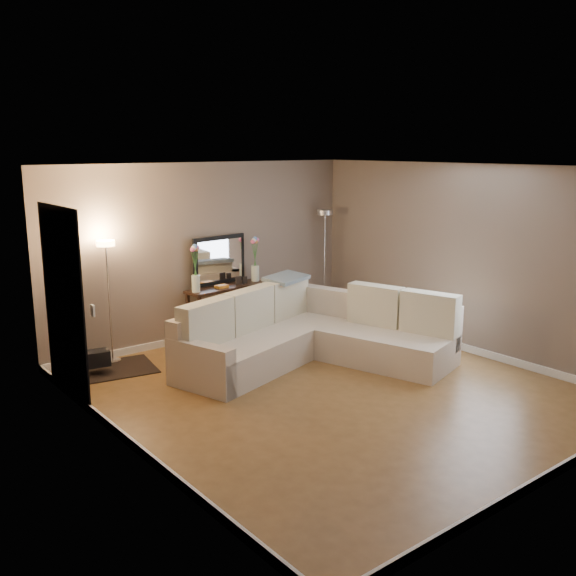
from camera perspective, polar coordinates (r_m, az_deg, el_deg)
floor at (r=7.70m, az=3.75°, el=-9.08°), size 5.00×5.50×0.01m
ceiling at (r=7.16m, az=4.05°, el=10.73°), size 5.00×5.50×0.01m
wall_back at (r=9.50m, az=-7.37°, el=3.19°), size 5.00×0.02×2.60m
wall_front at (r=5.65m, az=23.08°, el=-4.15°), size 5.00×0.02×2.60m
wall_left at (r=5.97m, az=-14.28°, el=-2.68°), size 0.02×5.50×2.60m
wall_right at (r=9.17m, az=15.61°, el=2.48°), size 0.02×5.50×2.60m
baseboard_back at (r=9.76m, az=-7.09°, el=-4.09°), size 5.00×0.03×0.10m
baseboard_front at (r=6.12m, az=21.84°, el=-15.40°), size 5.00×0.03×0.10m
baseboard_left at (r=6.41m, az=-13.45°, el=-13.49°), size 0.03×5.50×0.10m
baseboard_right at (r=9.44m, az=15.07°, el=-5.02°), size 0.03×5.50×0.10m
doorway at (r=7.57m, az=-19.32°, el=-1.37°), size 0.02×1.20×2.20m
switch_plate at (r=6.77m, az=-16.98°, el=-1.93°), size 0.02×0.08×0.12m
sectional_sofa at (r=8.58m, az=1.69°, el=-4.18°), size 3.39×2.80×0.97m
throw_blanket at (r=9.18m, az=-0.14°, el=0.90°), size 0.79×0.61×0.09m
console_table at (r=9.53m, az=-5.80°, el=-1.96°), size 1.33×0.46×0.80m
leaning_mirror at (r=9.55m, az=-6.12°, el=2.49°), size 0.92×0.12×0.72m
table_decor at (r=9.46m, az=-5.34°, el=0.32°), size 0.56×0.14×0.13m
flower_vase_left at (r=9.12m, az=-8.23°, el=1.44°), size 0.15×0.13×0.69m
flower_vase_right at (r=9.78m, az=-2.94°, el=2.31°), size 0.15×0.13×0.69m
floor_lamp_lit at (r=8.65m, az=-15.74°, el=0.93°), size 0.27×0.27×1.64m
floor_lamp_unlit at (r=10.54m, az=3.27°, el=4.07°), size 0.30×0.30×1.81m
charcoal_rug at (r=8.63m, az=-15.41°, el=-6.99°), size 1.20×0.98×0.01m
black_bag at (r=8.47m, az=-16.62°, el=-6.00°), size 0.34×0.26×0.20m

